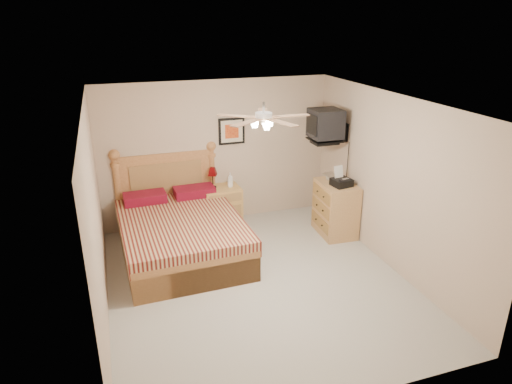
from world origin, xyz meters
TOP-DOWN VIEW (x-y plane):
  - floor at (0.00, 0.00)m, footprint 4.50×4.50m
  - ceiling at (0.00, 0.00)m, footprint 4.00×4.50m
  - wall_back at (0.00, 2.25)m, footprint 4.00×0.04m
  - wall_front at (0.00, -2.25)m, footprint 4.00×0.04m
  - wall_left at (-2.00, 0.00)m, footprint 0.04×4.50m
  - wall_right at (2.00, 0.00)m, footprint 0.04×4.50m
  - bed at (-0.86, 1.12)m, footprint 1.81×2.33m
  - nightstand at (0.00, 2.00)m, footprint 0.66×0.51m
  - table_lamp at (-0.13, 2.05)m, footprint 0.26×0.26m
  - lotion_bottle at (0.16, 2.00)m, footprint 0.12×0.12m
  - framed_picture at (0.27, 2.23)m, footprint 0.46×0.04m
  - dresser at (1.73, 1.06)m, footprint 0.57×0.79m
  - fax_machine at (1.73, 0.93)m, footprint 0.34×0.35m
  - magazine_lower at (1.67, 1.35)m, footprint 0.27×0.30m
  - magazine_upper at (1.68, 1.36)m, footprint 0.23×0.29m
  - wall_tv at (1.75, 1.34)m, footprint 0.56×0.46m
  - ceiling_fan at (0.00, -0.20)m, footprint 1.14×1.14m

SIDE VIEW (x-z plane):
  - floor at x=0.00m, z-range 0.00..0.00m
  - nightstand at x=0.00m, z-range 0.00..0.69m
  - dresser at x=1.73m, z-range 0.00..0.91m
  - bed at x=-0.86m, z-range 0.00..1.47m
  - lotion_bottle at x=0.16m, z-range 0.69..0.95m
  - table_lamp at x=-0.13m, z-range 0.69..1.06m
  - magazine_lower at x=1.67m, z-range 0.91..0.93m
  - magazine_upper at x=1.68m, z-range 0.93..0.95m
  - fax_machine at x=1.73m, z-range 0.91..1.22m
  - wall_back at x=0.00m, z-range 0.00..2.50m
  - wall_front at x=0.00m, z-range 0.00..2.50m
  - wall_left at x=-2.00m, z-range 0.00..2.50m
  - wall_right at x=2.00m, z-range 0.00..2.50m
  - framed_picture at x=0.27m, z-range 1.39..1.85m
  - wall_tv at x=1.75m, z-range 1.52..2.10m
  - ceiling_fan at x=0.00m, z-range 2.22..2.50m
  - ceiling at x=0.00m, z-range 2.48..2.52m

